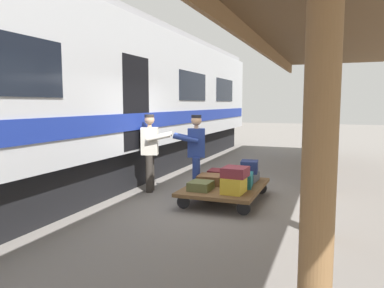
# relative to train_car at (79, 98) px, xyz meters

# --- Properties ---
(ground_plane) EXTENTS (60.00, 60.00, 0.00)m
(ground_plane) POSITION_rel_train_car_xyz_m (-3.32, -0.00, -2.06)
(ground_plane) COLOR slate
(platform_canopy) EXTENTS (3.20, 15.36, 3.56)m
(platform_canopy) POSITION_rel_train_car_xyz_m (-5.35, 0.00, 1.19)
(platform_canopy) COLOR brown
(platform_canopy) RESTS_ON ground_plane
(train_car) EXTENTS (3.03, 19.47, 4.00)m
(train_car) POSITION_rel_train_car_xyz_m (0.00, 0.00, 0.00)
(train_car) COLOR #B7BABF
(train_car) RESTS_ON ground_plane
(luggage_cart) EXTENTS (1.42, 2.06, 0.31)m
(luggage_cart) POSITION_rel_train_car_xyz_m (-3.51, 0.04, -1.79)
(luggage_cart) COLOR brown
(luggage_cart) RESTS_ON ground_plane
(suitcase_yellow_case) EXTENTS (0.40, 0.50, 0.29)m
(suitcase_yellow_case) POSITION_rel_train_car_xyz_m (-3.83, 0.60, -1.60)
(suitcase_yellow_case) COLOR gold
(suitcase_yellow_case) RESTS_ON luggage_cart
(suitcase_teal_softside) EXTENTS (0.49, 0.58, 0.26)m
(suitcase_teal_softside) POSITION_rel_train_car_xyz_m (-3.83, 0.04, -1.61)
(suitcase_teal_softside) COLOR #1E666B
(suitcase_teal_softside) RESTS_ON luggage_cart
(suitcase_brown_leather) EXTENTS (0.51, 0.53, 0.18)m
(suitcase_brown_leather) POSITION_rel_train_car_xyz_m (-3.19, 0.04, -1.65)
(suitcase_brown_leather) COLOR brown
(suitcase_brown_leather) RESTS_ON luggage_cart
(suitcase_slate_roller) EXTENTS (0.43, 0.53, 0.18)m
(suitcase_slate_roller) POSITION_rel_train_car_xyz_m (-3.83, -0.53, -1.66)
(suitcase_slate_roller) COLOR #4C515B
(suitcase_slate_roller) RESTS_ON luggage_cart
(suitcase_olive_duffel) EXTENTS (0.41, 0.46, 0.16)m
(suitcase_olive_duffel) POSITION_rel_train_car_xyz_m (-3.19, 0.60, -1.66)
(suitcase_olive_duffel) COLOR brown
(suitcase_olive_duffel) RESTS_ON luggage_cart
(suitcase_maroon_trunk) EXTENTS (0.44, 0.49, 0.19)m
(suitcase_maroon_trunk) POSITION_rel_train_car_xyz_m (-3.19, -0.53, -1.65)
(suitcase_maroon_trunk) COLOR maroon
(suitcase_maroon_trunk) RESTS_ON luggage_cart
(suitcase_navy_fabric) EXTENTS (0.40, 0.45, 0.25)m
(suitcase_navy_fabric) POSITION_rel_train_car_xyz_m (-3.87, -0.53, -1.44)
(suitcase_navy_fabric) COLOR navy
(suitcase_navy_fabric) RESTS_ON suitcase_slate_roller
(suitcase_burgundy_valise) EXTENTS (0.45, 0.49, 0.18)m
(suitcase_burgundy_valise) POSITION_rel_train_car_xyz_m (-3.85, 0.57, -1.36)
(suitcase_burgundy_valise) COLOR maroon
(suitcase_burgundy_valise) RESTS_ON suitcase_yellow_case
(porter_in_overalls) EXTENTS (0.73, 0.57, 1.70)m
(porter_in_overalls) POSITION_rel_train_car_xyz_m (-2.79, -0.17, -1.14)
(porter_in_overalls) COLOR navy
(porter_in_overalls) RESTS_ON ground_plane
(porter_by_door) EXTENTS (0.73, 0.56, 1.70)m
(porter_by_door) POSITION_rel_train_car_xyz_m (-1.75, -0.14, -1.14)
(porter_by_door) COLOR #332D28
(porter_by_door) RESTS_ON ground_plane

